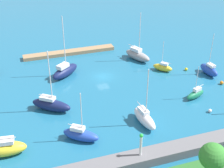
% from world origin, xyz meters
% --- Properties ---
extents(water, '(160.00, 160.00, 0.00)m').
position_xyz_m(water, '(0.00, 0.00, 0.00)').
color(water, '#1E668C').
rests_on(water, ground).
extents(pier_dock, '(22.96, 2.44, 0.86)m').
position_xyz_m(pier_dock, '(4.40, -14.39, 0.43)').
color(pier_dock, '#997A56').
rests_on(pier_dock, ground).
extents(breakwater, '(62.18, 2.78, 1.52)m').
position_xyz_m(breakwater, '(0.00, 27.20, 0.76)').
color(breakwater, slate).
rests_on(breakwater, ground).
extents(harbor_beacon, '(0.56, 0.56, 3.73)m').
position_xyz_m(harbor_beacon, '(2.71, 27.20, 3.67)').
color(harbor_beacon, silver).
rests_on(harbor_beacon, breakwater).
extents(park_tree_midwest, '(3.56, 3.56, 5.45)m').
position_xyz_m(park_tree_midwest, '(-4.33, 33.71, 4.78)').
color(park_tree_midwest, brown).
rests_on(park_tree_midwest, shoreline_park).
extents(sailboat_green_east_end, '(4.80, 2.78, 6.85)m').
position_xyz_m(sailboat_green_east_end, '(-14.44, 14.11, 0.85)').
color(sailboat_green_east_end, '#19724C').
rests_on(sailboat_green_east_end, water).
extents(sailboat_navy_near_pier, '(7.44, 6.70, 13.40)m').
position_xyz_m(sailboat_navy_near_pier, '(7.75, -2.83, 1.30)').
color(sailboat_navy_near_pier, '#141E4C').
rests_on(sailboat_navy_near_pier, water).
extents(sailboat_yellow_inner_mooring, '(7.35, 3.45, 11.75)m').
position_xyz_m(sailboat_yellow_inner_mooring, '(21.39, 19.22, 1.24)').
color(sailboat_yellow_inner_mooring, yellow).
rests_on(sailboat_yellow_inner_mooring, water).
extents(sailboat_blue_far_south, '(2.34, 5.54, 9.42)m').
position_xyz_m(sailboat_blue_far_south, '(-22.54, 6.40, 1.17)').
color(sailboat_blue_far_south, '#2347B2').
rests_on(sailboat_blue_far_south, water).
extents(sailboat_gray_mid_basin, '(5.31, 7.81, 11.71)m').
position_xyz_m(sailboat_gray_mid_basin, '(-10.56, -5.80, 1.23)').
color(sailboat_gray_mid_basin, gray).
rests_on(sailboat_gray_mid_basin, water).
extents(sailboat_white_along_channel, '(2.58, 6.70, 10.50)m').
position_xyz_m(sailboat_white_along_channel, '(-1.70, 18.63, 1.14)').
color(sailboat_white_along_channel, white).
rests_on(sailboat_white_along_channel, water).
extents(sailboat_navy_lone_north, '(7.42, 6.29, 11.73)m').
position_xyz_m(sailboat_navy_lone_north, '(12.71, 9.49, 1.20)').
color(sailboat_navy_lone_north, '#141E4C').
rests_on(sailboat_navy_lone_north, water).
extents(sailboat_yellow_lone_south, '(4.21, 4.39, 7.08)m').
position_xyz_m(sailboat_yellow_lone_south, '(-13.69, 1.51, 0.86)').
color(sailboat_yellow_lone_south, yellow).
rests_on(sailboat_yellow_lone_south, water).
extents(sailboat_blue_center_basin, '(6.05, 5.20, 8.67)m').
position_xyz_m(sailboat_blue_center_basin, '(9.58, 19.37, 1.00)').
color(sailboat_blue_center_basin, '#2347B2').
rests_on(sailboat_blue_center_basin, water).
extents(mooring_buoy_yellow, '(0.67, 0.67, 0.67)m').
position_xyz_m(mooring_buoy_yellow, '(-18.82, 3.16, 0.34)').
color(mooring_buoy_yellow, yellow).
rests_on(mooring_buoy_yellow, water).
extents(mooring_buoy_orange, '(0.75, 0.75, 0.75)m').
position_xyz_m(mooring_buoy_orange, '(-22.58, 11.17, 0.38)').
color(mooring_buoy_orange, orange).
rests_on(mooring_buoy_orange, water).
extents(mooring_buoy_white, '(0.68, 0.68, 0.68)m').
position_xyz_m(mooring_buoy_white, '(-14.29, 19.32, 0.34)').
color(mooring_buoy_white, white).
rests_on(mooring_buoy_white, water).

